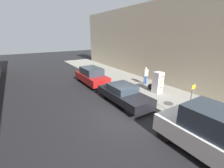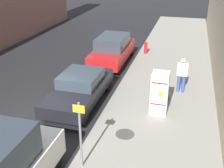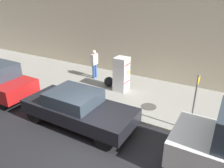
{
  "view_description": "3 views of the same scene",
  "coord_description": "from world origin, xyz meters",
  "px_view_note": "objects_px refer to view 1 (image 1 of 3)",
  "views": [
    {
      "loc": [
        5.31,
        6.63,
        4.92
      ],
      "look_at": [
        -1.25,
        -3.63,
        0.86
      ],
      "focal_mm": 24.0,
      "sensor_mm": 36.0,
      "label": 1
    },
    {
      "loc": [
        -5.36,
        9.01,
        6.18
      ],
      "look_at": [
        -2.59,
        -0.93,
        1.43
      ],
      "focal_mm": 45.0,
      "sensor_mm": 36.0,
      "label": 2
    },
    {
      "loc": [
        4.98,
        3.46,
        5.07
      ],
      "look_at": [
        -2.31,
        -0.76,
        1.43
      ],
      "focal_mm": 35.0,
      "sensor_mm": 36.0,
      "label": 3
    }
  ],
  "objects_px": {
    "fire_hydrant": "(98,73)",
    "pedestrian_walking_far": "(146,74)",
    "trash_bag": "(151,87)",
    "parked_van_white": "(220,137)",
    "discarded_refrigerator": "(158,83)",
    "parked_sedan_dark": "(123,94)",
    "parked_suv_red": "(92,76)",
    "street_sign_post": "(191,100)"
  },
  "relations": [
    {
      "from": "discarded_refrigerator",
      "to": "parked_sedan_dark",
      "type": "bearing_deg",
      "value": -1.32
    },
    {
      "from": "trash_bag",
      "to": "parked_sedan_dark",
      "type": "distance_m",
      "value": 3.76
    },
    {
      "from": "discarded_refrigerator",
      "to": "fire_hydrant",
      "type": "xyz_separation_m",
      "value": [
        1.81,
        -7.62,
        -0.49
      ]
    },
    {
      "from": "trash_bag",
      "to": "parked_van_white",
      "type": "height_order",
      "value": "parked_van_white"
    },
    {
      "from": "parked_sedan_dark",
      "to": "fire_hydrant",
      "type": "bearing_deg",
      "value": -103.07
    },
    {
      "from": "trash_bag",
      "to": "parked_van_white",
      "type": "distance_m",
      "value": 8.0
    },
    {
      "from": "parked_suv_red",
      "to": "street_sign_post",
      "type": "bearing_deg",
      "value": 99.82
    },
    {
      "from": "discarded_refrigerator",
      "to": "pedestrian_walking_far",
      "type": "height_order",
      "value": "discarded_refrigerator"
    },
    {
      "from": "parked_van_white",
      "to": "street_sign_post",
      "type": "bearing_deg",
      "value": -126.44
    },
    {
      "from": "street_sign_post",
      "to": "trash_bag",
      "type": "xyz_separation_m",
      "value": [
        -2.02,
        -4.83,
        -1.02
      ]
    },
    {
      "from": "trash_bag",
      "to": "fire_hydrant",
      "type": "bearing_deg",
      "value": -74.18
    },
    {
      "from": "parked_suv_red",
      "to": "parked_sedan_dark",
      "type": "bearing_deg",
      "value": 90.0
    },
    {
      "from": "discarded_refrigerator",
      "to": "parked_suv_red",
      "type": "bearing_deg",
      "value": -57.34
    },
    {
      "from": "parked_van_white",
      "to": "parked_sedan_dark",
      "type": "bearing_deg",
      "value": -90.0
    },
    {
      "from": "pedestrian_walking_far",
      "to": "parked_van_white",
      "type": "distance_m",
      "value": 9.52
    },
    {
      "from": "fire_hydrant",
      "to": "pedestrian_walking_far",
      "type": "distance_m",
      "value": 6.0
    },
    {
      "from": "discarded_refrigerator",
      "to": "parked_van_white",
      "type": "xyz_separation_m",
      "value": [
        3.55,
        6.24,
        0.05
      ]
    },
    {
      "from": "parked_suv_red",
      "to": "parked_sedan_dark",
      "type": "relative_size",
      "value": 1.0
    },
    {
      "from": "discarded_refrigerator",
      "to": "trash_bag",
      "type": "bearing_deg",
      "value": -97.92
    },
    {
      "from": "discarded_refrigerator",
      "to": "parked_van_white",
      "type": "distance_m",
      "value": 7.18
    },
    {
      "from": "discarded_refrigerator",
      "to": "fire_hydrant",
      "type": "distance_m",
      "value": 7.84
    },
    {
      "from": "parked_van_white",
      "to": "pedestrian_walking_far",
      "type": "bearing_deg",
      "value": -117.12
    },
    {
      "from": "fire_hydrant",
      "to": "trash_bag",
      "type": "bearing_deg",
      "value": 105.82
    },
    {
      "from": "discarded_refrigerator",
      "to": "trash_bag",
      "type": "height_order",
      "value": "discarded_refrigerator"
    },
    {
      "from": "trash_bag",
      "to": "pedestrian_walking_far",
      "type": "relative_size",
      "value": 0.31
    },
    {
      "from": "discarded_refrigerator",
      "to": "parked_van_white",
      "type": "relative_size",
      "value": 0.36
    },
    {
      "from": "discarded_refrigerator",
      "to": "parked_sedan_dark",
      "type": "height_order",
      "value": "discarded_refrigerator"
    },
    {
      "from": "fire_hydrant",
      "to": "pedestrian_walking_far",
      "type": "xyz_separation_m",
      "value": [
        -2.59,
        5.38,
        0.59
      ]
    },
    {
      "from": "street_sign_post",
      "to": "parked_sedan_dark",
      "type": "height_order",
      "value": "street_sign_post"
    },
    {
      "from": "pedestrian_walking_far",
      "to": "trash_bag",
      "type": "bearing_deg",
      "value": 121.61
    },
    {
      "from": "fire_hydrant",
      "to": "parked_sedan_dark",
      "type": "xyz_separation_m",
      "value": [
        1.75,
        7.53,
        0.21
      ]
    },
    {
      "from": "street_sign_post",
      "to": "pedestrian_walking_far",
      "type": "relative_size",
      "value": 1.32
    },
    {
      "from": "pedestrian_walking_far",
      "to": "parked_van_white",
      "type": "xyz_separation_m",
      "value": [
        4.34,
        8.47,
        -0.05
      ]
    },
    {
      "from": "parked_sedan_dark",
      "to": "parked_van_white",
      "type": "distance_m",
      "value": 6.33
    },
    {
      "from": "trash_bag",
      "to": "pedestrian_walking_far",
      "type": "distance_m",
      "value": 1.72
    },
    {
      "from": "parked_suv_red",
      "to": "fire_hydrant",
      "type": "bearing_deg",
      "value": -130.18
    },
    {
      "from": "trash_bag",
      "to": "parked_sedan_dark",
      "type": "height_order",
      "value": "parked_sedan_dark"
    },
    {
      "from": "trash_bag",
      "to": "parked_sedan_dark",
      "type": "relative_size",
      "value": 0.12
    },
    {
      "from": "trash_bag",
      "to": "parked_sedan_dark",
      "type": "bearing_deg",
      "value": 11.6
    },
    {
      "from": "fire_hydrant",
      "to": "parked_van_white",
      "type": "relative_size",
      "value": 0.16
    },
    {
      "from": "fire_hydrant",
      "to": "parked_van_white",
      "type": "xyz_separation_m",
      "value": [
        1.75,
        13.85,
        0.55
      ]
    },
    {
      "from": "parked_suv_red",
      "to": "parked_van_white",
      "type": "relative_size",
      "value": 0.92
    }
  ]
}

